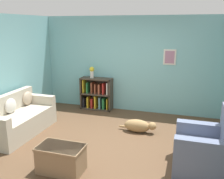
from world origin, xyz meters
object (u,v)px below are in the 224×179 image
object	(u,v)px
dog	(139,126)
vase	(92,72)
recliner_chair	(207,149)
coffee_table	(61,158)
couch	(18,119)
bookshelf	(97,94)

from	to	relation	value
dog	vase	distance (m)	2.23
recliner_chair	vase	world-z (taller)	vase
recliner_chair	coffee_table	distance (m)	2.40
couch	dog	distance (m)	2.70
bookshelf	vase	bearing A→B (deg)	-172.41
coffee_table	dog	world-z (taller)	coffee_table
bookshelf	coffee_table	distance (m)	3.23
couch	dog	bearing A→B (deg)	18.34
coffee_table	vase	xyz separation A→B (m)	(-0.71, 3.15, 0.85)
couch	bookshelf	xyz separation A→B (m)	(1.08, 2.10, 0.10)
coffee_table	dog	bearing A→B (deg)	64.79
couch	recliner_chair	distance (m)	3.94
vase	dog	bearing A→B (deg)	-37.55
coffee_table	vase	size ratio (longest dim) A/B	2.41
coffee_table	recliner_chair	bearing A→B (deg)	18.55
couch	dog	xyz separation A→B (m)	(2.56, 0.85, -0.18)
recliner_chair	vase	distance (m)	3.88
bookshelf	dog	xyz separation A→B (m)	(1.48, -1.25, -0.28)
couch	recliner_chair	bearing A→B (deg)	-4.46
bookshelf	recliner_chair	bearing A→B (deg)	-40.21
vase	bookshelf	bearing A→B (deg)	7.59
dog	coffee_table	bearing A→B (deg)	-115.21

